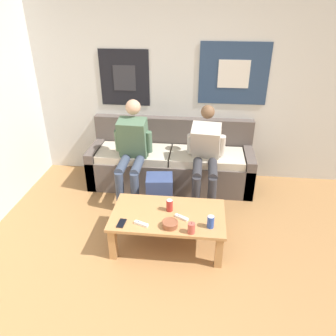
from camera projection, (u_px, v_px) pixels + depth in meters
ground_plane at (152, 313)px, 2.68m from camera, size 18.00×18.00×0.00m
wall_back at (179, 85)px, 4.26m from camera, size 10.00×0.07×2.55m
couch at (171, 163)px, 4.42m from camera, size 2.15×0.69×0.85m
coffee_table at (168, 219)px, 3.29m from camera, size 1.13×0.65×0.37m
person_seated_adult at (132, 149)px, 3.97m from camera, size 0.47×0.82×1.21m
person_seated_teen at (206, 154)px, 3.93m from camera, size 0.47×0.94×1.14m
backpack at (160, 194)px, 3.88m from camera, size 0.34×0.33×0.45m
ceramic_bowl at (170, 224)px, 3.07m from camera, size 0.15×0.15×0.06m
pillar_candle at (191, 228)px, 2.98m from camera, size 0.07×0.07×0.12m
drink_can_blue at (211, 222)px, 3.05m from camera, size 0.07×0.07×0.12m
drink_can_red at (170, 205)px, 3.29m from camera, size 0.07×0.07×0.12m
game_controller_near_left at (181, 217)px, 3.19m from camera, size 0.14×0.10×0.03m
game_controller_near_right at (141, 224)px, 3.11m from camera, size 0.15×0.09×0.03m
cell_phone at (121, 223)px, 3.12m from camera, size 0.08×0.14×0.01m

